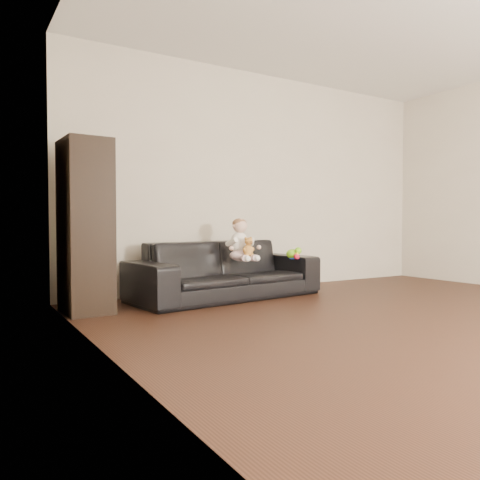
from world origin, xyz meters
TOP-DOWN VIEW (x-y plane):
  - floor at (0.00, 0.00)m, footprint 5.50×5.50m
  - wall_back at (0.00, 2.75)m, footprint 5.00×0.00m
  - wall_left at (-2.50, 0.00)m, footprint 0.00×5.50m
  - sofa at (-0.83, 2.25)m, footprint 2.13×1.04m
  - cabinet at (-2.29, 2.17)m, footprint 0.40×0.54m
  - shelf_item at (-2.27, 2.17)m, footprint 0.19×0.26m
  - baby at (-0.72, 2.14)m, footprint 0.32×0.39m
  - teddy_bear at (-0.71, 2.00)m, footprint 0.11×0.12m
  - toy_green at (-0.08, 2.09)m, footprint 0.15×0.17m
  - toy_rattle at (-0.09, 1.99)m, footprint 0.08×0.08m
  - toy_blue_disc at (-0.06, 2.08)m, footprint 0.12×0.12m

SIDE VIEW (x-z plane):
  - floor at x=0.00m, z-range 0.00..0.00m
  - sofa at x=-0.83m, z-range 0.00..0.60m
  - toy_blue_disc at x=-0.06m, z-range 0.39..0.41m
  - toy_rattle at x=-0.09m, z-range 0.39..0.46m
  - toy_green at x=-0.08m, z-range 0.39..0.50m
  - teddy_bear at x=-0.71m, z-range 0.44..0.64m
  - baby at x=-0.72m, z-range 0.37..0.81m
  - cabinet at x=-2.29m, z-range 0.00..1.51m
  - shelf_item at x=-2.27m, z-range 0.96..1.24m
  - wall_back at x=0.00m, z-range -1.20..3.80m
  - wall_left at x=-2.50m, z-range -1.45..4.05m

